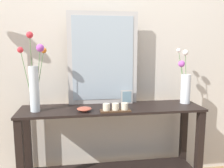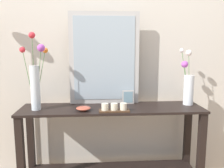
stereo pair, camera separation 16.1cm
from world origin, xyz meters
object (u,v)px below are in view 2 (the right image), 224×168
(console_table, at_px, (112,142))
(decorative_bowl, at_px, (83,108))
(mirror_leaning, at_px, (104,58))
(vase_right, at_px, (188,85))
(picture_frame_small, at_px, (128,97))
(tall_vase_left, at_px, (35,78))
(candle_tray, at_px, (114,108))

(console_table, bearing_deg, decorative_bowl, -159.42)
(mirror_leaning, distance_m, vase_right, 0.78)
(mirror_leaning, bearing_deg, decorative_bowl, -125.98)
(picture_frame_small, relative_size, decorative_bowl, 1.04)
(tall_vase_left, relative_size, candle_tray, 2.59)
(console_table, xyz_separation_m, mirror_leaning, (-0.06, 0.16, 0.72))
(vase_right, bearing_deg, candle_tray, -164.47)
(console_table, xyz_separation_m, decorative_bowl, (-0.24, -0.09, 0.33))
(console_table, distance_m, picture_frame_small, 0.42)
(tall_vase_left, distance_m, picture_frame_small, 0.81)
(tall_vase_left, relative_size, picture_frame_small, 5.13)
(mirror_leaning, xyz_separation_m, tall_vase_left, (-0.57, -0.18, -0.15))
(console_table, relative_size, vase_right, 3.12)
(decorative_bowl, bearing_deg, picture_frame_small, 28.02)
(candle_tray, relative_size, decorative_bowl, 2.06)
(mirror_leaning, height_order, vase_right, mirror_leaning)
(vase_right, xyz_separation_m, decorative_bowl, (-0.92, -0.15, -0.16))
(candle_tray, relative_size, picture_frame_small, 1.98)
(console_table, distance_m, mirror_leaning, 0.74)
(tall_vase_left, xyz_separation_m, decorative_bowl, (0.39, -0.07, -0.24))
(mirror_leaning, relative_size, candle_tray, 3.34)
(picture_frame_small, height_order, decorative_bowl, picture_frame_small)
(candle_tray, bearing_deg, mirror_leaning, 102.84)
(tall_vase_left, height_order, vase_right, tall_vase_left)
(console_table, xyz_separation_m, tall_vase_left, (-0.62, -0.02, 0.57))
(mirror_leaning, xyz_separation_m, vase_right, (0.74, -0.10, -0.23))
(mirror_leaning, bearing_deg, vase_right, -7.76)
(tall_vase_left, height_order, candle_tray, tall_vase_left)
(console_table, xyz_separation_m, vase_right, (0.68, 0.06, 0.49))
(console_table, xyz_separation_m, picture_frame_small, (0.15, 0.12, 0.37))
(mirror_leaning, bearing_deg, console_table, -70.43)
(tall_vase_left, xyz_separation_m, vase_right, (1.31, 0.08, -0.08))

